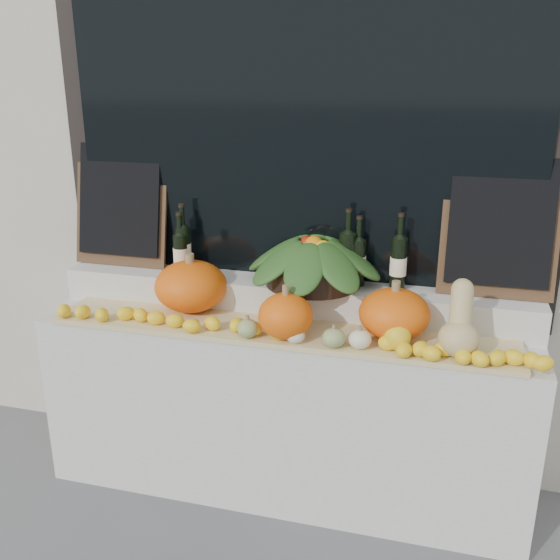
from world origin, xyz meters
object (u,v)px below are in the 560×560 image
object	(u,v)px
pumpkin_right	(394,314)
wine_bottle_tall	(347,258)
butternut_squash	(460,326)
produce_bowl	(313,260)
pumpkin_left	(191,286)

from	to	relation	value
pumpkin_right	wine_bottle_tall	world-z (taller)	wine_bottle_tall
pumpkin_right	wine_bottle_tall	bearing A→B (deg)	135.57
butternut_squash	produce_bowl	xyz separation A→B (m)	(-0.67, 0.31, 0.13)
pumpkin_right	pumpkin_left	bearing A→B (deg)	175.86
produce_bowl	pumpkin_left	bearing A→B (deg)	-165.93
produce_bowl	wine_bottle_tall	size ratio (longest dim) A/B	1.86
pumpkin_left	wine_bottle_tall	distance (m)	0.75
pumpkin_left	produce_bowl	bearing A→B (deg)	14.07
produce_bowl	wine_bottle_tall	distance (m)	0.16
produce_bowl	butternut_squash	bearing A→B (deg)	-24.77
wine_bottle_tall	butternut_squash	bearing A→B (deg)	-33.46
pumpkin_right	produce_bowl	size ratio (longest dim) A/B	0.45
pumpkin_left	pumpkin_right	size ratio (longest dim) A/B	1.13
pumpkin_left	wine_bottle_tall	world-z (taller)	wine_bottle_tall
pumpkin_left	wine_bottle_tall	size ratio (longest dim) A/B	0.95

